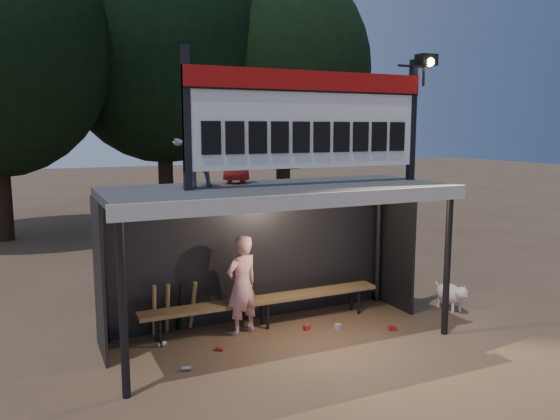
{
  "coord_description": "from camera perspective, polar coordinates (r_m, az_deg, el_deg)",
  "views": [
    {
      "loc": [
        -3.29,
        -7.15,
        3.14
      ],
      "look_at": [
        0.2,
        0.4,
        1.9
      ],
      "focal_mm": 35.0,
      "sensor_mm": 36.0,
      "label": 1
    }
  ],
  "objects": [
    {
      "name": "child_a",
      "position": [
        7.76,
        -9.18,
        6.67
      ],
      "size": [
        0.66,
        0.57,
        1.18
      ],
      "primitive_type": "imported",
      "rotation": [
        0.0,
        0.0,
        3.38
      ],
      "color": "gray",
      "rests_on": "dugout_shelter"
    },
    {
      "name": "scoreboard_assembly",
      "position": [
        8.12,
        3.56,
        9.76
      ],
      "size": [
        4.1,
        0.27,
        1.99
      ],
      "color": "black",
      "rests_on": "dugout_shelter"
    },
    {
      "name": "ground",
      "position": [
        8.48,
        -0.09,
        -13.27
      ],
      "size": [
        80.0,
        80.0,
        0.0
      ],
      "primitive_type": "plane",
      "color": "brown",
      "rests_on": "ground"
    },
    {
      "name": "dugout_shelter",
      "position": [
        8.2,
        -0.81,
        -0.61
      ],
      "size": [
        5.1,
        2.08,
        2.32
      ],
      "color": "#3C3B3E",
      "rests_on": "ground"
    },
    {
      "name": "litter",
      "position": [
        8.48,
        -0.51,
        -12.98
      ],
      "size": [
        3.55,
        1.23,
        0.08
      ],
      "color": "red",
      "rests_on": "ground"
    },
    {
      "name": "dog",
      "position": [
        10.1,
        17.45,
        -8.38
      ],
      "size": [
        0.36,
        0.81,
        0.49
      ],
      "color": "beige",
      "rests_on": "ground"
    },
    {
      "name": "bench",
      "position": [
        8.8,
        -1.61,
        -9.44
      ],
      "size": [
        4.0,
        0.35,
        0.48
      ],
      "color": "olive",
      "rests_on": "ground"
    },
    {
      "name": "tree_mid",
      "position": [
        19.38,
        -12.28,
        17.27
      ],
      "size": [
        7.22,
        7.22,
        10.36
      ],
      "color": "black",
      "rests_on": "ground"
    },
    {
      "name": "bats",
      "position": [
        8.63,
        -11.04,
        -9.99
      ],
      "size": [
        0.69,
        0.35,
        0.84
      ],
      "color": "#A1784B",
      "rests_on": "ground"
    },
    {
      "name": "child_b",
      "position": [
        8.24,
        -4.64,
        6.48
      ],
      "size": [
        0.61,
        0.5,
        1.07
      ],
      "primitive_type": "imported",
      "rotation": [
        0.0,
        0.0,
        2.8
      ],
      "color": "#A82019",
      "rests_on": "dugout_shelter"
    },
    {
      "name": "tree_right",
      "position": [
        19.61,
        0.35,
        14.47
      ],
      "size": [
        6.08,
        6.08,
        8.72
      ],
      "color": "#312416",
      "rests_on": "ground"
    },
    {
      "name": "player",
      "position": [
        8.44,
        -3.99,
        -7.84
      ],
      "size": [
        0.65,
        0.53,
        1.54
      ],
      "primitive_type": "imported",
      "rotation": [
        0.0,
        0.0,
        3.46
      ],
      "color": "white",
      "rests_on": "ground"
    }
  ]
}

